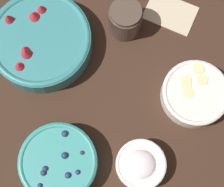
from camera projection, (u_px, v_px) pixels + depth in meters
ground_plane at (95, 93)px, 0.94m from camera, size 4.00×4.00×0.00m
bowl_strawberries at (41, 41)px, 0.93m from camera, size 0.25×0.25×0.08m
bowl_blueberries at (59, 162)px, 0.86m from camera, size 0.18×0.18×0.06m
bowl_bananas at (195, 94)px, 0.91m from camera, size 0.16×0.16×0.05m
bowl_cream at (141, 165)px, 0.86m from camera, size 0.12×0.12×0.06m
jar_chocolate at (125, 20)px, 0.94m from camera, size 0.08×0.08×0.09m
napkin at (170, 13)px, 0.99m from camera, size 0.15×0.13×0.01m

